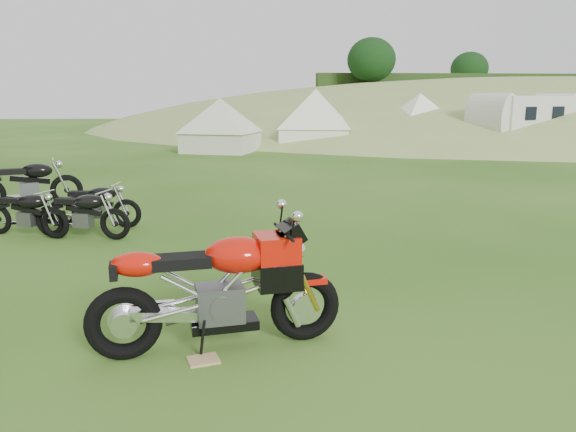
{
  "coord_description": "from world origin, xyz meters",
  "views": [
    {
      "loc": [
        -0.26,
        -6.43,
        2.31
      ],
      "look_at": [
        0.32,
        0.4,
        0.87
      ],
      "focal_mm": 35.0,
      "sensor_mm": 36.0,
      "label": 1
    }
  ],
  "objects_px": {
    "vintage_moto_b": "(26,212)",
    "tent_left": "(221,124)",
    "sport_motorcycle": "(217,280)",
    "vintage_moto_c": "(82,213)",
    "plywood_board": "(203,360)",
    "caravan": "(523,123)",
    "vintage_moto_d": "(28,182)",
    "tent_right": "(419,119)",
    "tent_mid": "(316,119)",
    "vintage_moto_a": "(94,204)"
  },
  "relations": [
    {
      "from": "vintage_moto_b",
      "to": "vintage_moto_c",
      "type": "distance_m",
      "value": 1.0
    },
    {
      "from": "vintage_moto_d",
      "to": "tent_right",
      "type": "height_order",
      "value": "tent_right"
    },
    {
      "from": "plywood_board",
      "to": "tent_left",
      "type": "xyz_separation_m",
      "value": [
        -0.48,
        20.13,
        1.2
      ]
    },
    {
      "from": "vintage_moto_d",
      "to": "tent_mid",
      "type": "xyz_separation_m",
      "value": [
        8.06,
        14.26,
        0.79
      ]
    },
    {
      "from": "vintage_moto_b",
      "to": "tent_left",
      "type": "distance_m",
      "value": 15.47
    },
    {
      "from": "vintage_moto_a",
      "to": "tent_mid",
      "type": "relative_size",
      "value": 0.53
    },
    {
      "from": "sport_motorcycle",
      "to": "caravan",
      "type": "xyz_separation_m",
      "value": [
        12.9,
        19.52,
        0.55
      ]
    },
    {
      "from": "plywood_board",
      "to": "tent_left",
      "type": "bearing_deg",
      "value": 91.36
    },
    {
      "from": "vintage_moto_d",
      "to": "sport_motorcycle",
      "type": "bearing_deg",
      "value": -77.89
    },
    {
      "from": "vintage_moto_a",
      "to": "vintage_moto_b",
      "type": "xyz_separation_m",
      "value": [
        -0.99,
        -0.57,
        -0.01
      ]
    },
    {
      "from": "tent_right",
      "to": "vintage_moto_c",
      "type": "bearing_deg",
      "value": -133.85
    },
    {
      "from": "sport_motorcycle",
      "to": "vintage_moto_d",
      "type": "distance_m",
      "value": 8.42
    },
    {
      "from": "vintage_moto_c",
      "to": "caravan",
      "type": "xyz_separation_m",
      "value": [
        15.32,
        15.05,
        0.79
      ]
    },
    {
      "from": "vintage_moto_c",
      "to": "tent_left",
      "type": "xyz_separation_m",
      "value": [
        1.82,
        15.4,
        0.78
      ]
    },
    {
      "from": "tent_left",
      "to": "caravan",
      "type": "height_order",
      "value": "caravan"
    },
    {
      "from": "tent_left",
      "to": "tent_right",
      "type": "bearing_deg",
      "value": 32.94
    },
    {
      "from": "vintage_moto_d",
      "to": "tent_left",
      "type": "distance_m",
      "value": 13.16
    },
    {
      "from": "plywood_board",
      "to": "tent_mid",
      "type": "xyz_separation_m",
      "value": [
        3.9,
        21.76,
        1.34
      ]
    },
    {
      "from": "plywood_board",
      "to": "tent_right",
      "type": "height_order",
      "value": "tent_right"
    },
    {
      "from": "tent_mid",
      "to": "tent_right",
      "type": "bearing_deg",
      "value": 19.14
    },
    {
      "from": "vintage_moto_d",
      "to": "tent_right",
      "type": "relative_size",
      "value": 0.71
    },
    {
      "from": "vintage_moto_b",
      "to": "vintage_moto_c",
      "type": "bearing_deg",
      "value": 8.8
    },
    {
      "from": "vintage_moto_b",
      "to": "tent_right",
      "type": "height_order",
      "value": "tent_right"
    },
    {
      "from": "tent_left",
      "to": "caravan",
      "type": "bearing_deg",
      "value": 17.69
    },
    {
      "from": "vintage_moto_d",
      "to": "caravan",
      "type": "height_order",
      "value": "caravan"
    },
    {
      "from": "vintage_moto_c",
      "to": "caravan",
      "type": "bearing_deg",
      "value": 60.11
    },
    {
      "from": "plywood_board",
      "to": "vintage_moto_d",
      "type": "distance_m",
      "value": 8.59
    },
    {
      "from": "vintage_moto_c",
      "to": "vintage_moto_a",
      "type": "bearing_deg",
      "value": 104.83
    },
    {
      "from": "sport_motorcycle",
      "to": "tent_mid",
      "type": "relative_size",
      "value": 0.73
    },
    {
      "from": "sport_motorcycle",
      "to": "vintage_moto_c",
      "type": "height_order",
      "value": "sport_motorcycle"
    },
    {
      "from": "vintage_moto_b",
      "to": "sport_motorcycle",
      "type": "bearing_deg",
      "value": -33.04
    },
    {
      "from": "sport_motorcycle",
      "to": "tent_right",
      "type": "xyz_separation_m",
      "value": [
        8.97,
        22.22,
        0.61
      ]
    },
    {
      "from": "vintage_moto_b",
      "to": "caravan",
      "type": "bearing_deg",
      "value": 63.18
    },
    {
      "from": "vintage_moto_d",
      "to": "caravan",
      "type": "distance_m",
      "value": 21.12
    },
    {
      "from": "tent_right",
      "to": "plywood_board",
      "type": "bearing_deg",
      "value": -123.18
    },
    {
      "from": "plywood_board",
      "to": "vintage_moto_b",
      "type": "bearing_deg",
      "value": 123.65
    },
    {
      "from": "vintage_moto_c",
      "to": "vintage_moto_d",
      "type": "bearing_deg",
      "value": 139.33
    },
    {
      "from": "plywood_board",
      "to": "vintage_moto_b",
      "type": "distance_m",
      "value": 5.94
    },
    {
      "from": "vintage_moto_b",
      "to": "tent_left",
      "type": "bearing_deg",
      "value": 100.42
    },
    {
      "from": "tent_mid",
      "to": "caravan",
      "type": "distance_m",
      "value": 9.33
    },
    {
      "from": "sport_motorcycle",
      "to": "vintage_moto_b",
      "type": "relative_size",
      "value": 1.39
    },
    {
      "from": "vintage_moto_a",
      "to": "tent_left",
      "type": "height_order",
      "value": "tent_left"
    },
    {
      "from": "tent_right",
      "to": "caravan",
      "type": "bearing_deg",
      "value": -45.65
    },
    {
      "from": "vintage_moto_c",
      "to": "sport_motorcycle",
      "type": "bearing_deg",
      "value": -45.85
    },
    {
      "from": "sport_motorcycle",
      "to": "tent_mid",
      "type": "distance_m",
      "value": 21.85
    },
    {
      "from": "vintage_moto_b",
      "to": "vintage_moto_c",
      "type": "height_order",
      "value": "vintage_moto_c"
    },
    {
      "from": "plywood_board",
      "to": "tent_left",
      "type": "relative_size",
      "value": 0.1
    },
    {
      "from": "plywood_board",
      "to": "vintage_moto_c",
      "type": "xyz_separation_m",
      "value": [
        -2.3,
        4.72,
        0.43
      ]
    },
    {
      "from": "tent_right",
      "to": "tent_left",
      "type": "bearing_deg",
      "value": -177.38
    },
    {
      "from": "vintage_moto_c",
      "to": "tent_mid",
      "type": "bearing_deg",
      "value": 85.62
    }
  ]
}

